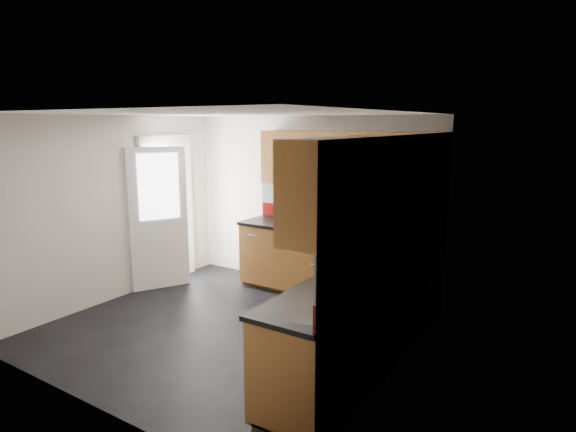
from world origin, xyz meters
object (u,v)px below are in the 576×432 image
Objects in this scene: utensil_pot at (304,217)px; toaster at (410,230)px; food_processor at (405,235)px; gas_hob at (327,228)px.

toaster is (1.50, 0.01, -0.00)m from utensil_pot.
toaster is 0.55m from food_processor.
food_processor is at bearing -77.19° from toaster.
food_processor reaches higher than toaster.
utensil_pot is at bearing -179.77° from toaster.
utensil_pot is 1.21× the size of food_processor.
utensil_pot reaches higher than gas_hob.
utensil_pot is at bearing 162.09° from gas_hob.
utensil_pot reaches higher than toaster.
food_processor is (1.62, -0.53, 0.06)m from utensil_pot.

